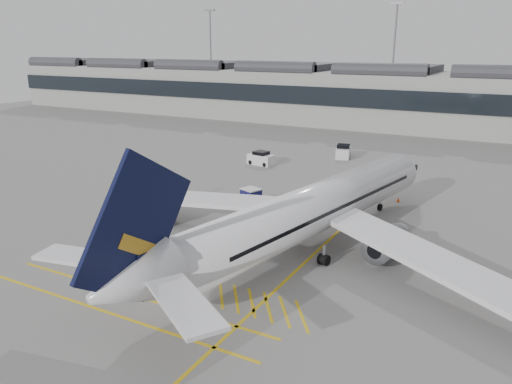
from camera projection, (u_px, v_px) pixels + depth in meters
The scene contains 17 objects.
ground at pixel (196, 242), 43.22m from camera, with size 220.00×220.00×0.00m, color gray.
terminal at pixel (398, 97), 102.05m from camera, with size 200.00×20.45×12.40m.
light_masts at pixel (409, 53), 112.29m from camera, with size 113.00×0.60×25.45m.
apron_markings at pixel (345, 225), 47.06m from camera, with size 0.25×60.00×0.01m, color gold.
airliner_main at pixel (310, 211), 40.84m from camera, with size 38.05×41.96×11.27m.
belt_loader at pixel (261, 232), 44.06m from camera, with size 4.37×2.63×1.74m.
baggage_cart_a at pixel (251, 197), 52.02m from camera, with size 2.38×2.18×2.05m.
baggage_cart_b at pixel (273, 217), 46.71m from camera, with size 1.88×1.67×1.68m.
baggage_cart_c at pixel (161, 215), 46.80m from camera, with size 2.02×1.73×1.95m.
baggage_cart_d at pixel (141, 214), 47.04m from camera, with size 1.99×1.69×1.98m.
ramp_agent_a at pixel (275, 208), 49.25m from camera, with size 0.66×0.43×1.81m, color #FF620D.
ramp_agent_b at pixel (255, 225), 44.97m from camera, with size 0.76×0.59×1.56m, color #FF4C0D.
pushback_tug at pixel (161, 216), 47.80m from camera, with size 2.89×2.30×1.41m.
safety_cone_nose at pixel (398, 200), 54.08m from camera, with size 0.37×0.37×0.51m, color #F24C0A.
safety_cone_engine at pixel (379, 234), 44.07m from camera, with size 0.40×0.40×0.56m, color #F24C0A.
service_van_left at pixel (261, 159), 70.65m from camera, with size 4.01×2.46×1.93m.
service_van_mid at pixel (343, 152), 75.05m from camera, with size 2.78×4.21×1.99m.
Camera 1 is at (23.76, -32.85, 16.43)m, focal length 35.00 mm.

